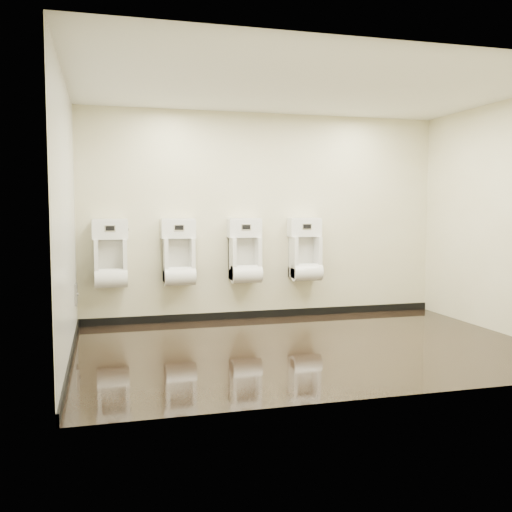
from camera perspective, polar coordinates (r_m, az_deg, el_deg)
The scene contains 14 objects.
ground at distance 6.36m, azimuth 5.29°, elevation -9.00°, with size 5.00×3.50×0.00m, color black.
ceiling at distance 6.31m, azimuth 5.49°, elevation 16.53°, with size 5.00×3.50×0.00m, color silver.
back_wall at distance 7.84m, azimuth 0.91°, elevation 3.96°, with size 5.00×0.02×2.80m, color beige.
front_wall at distance 4.58m, azimuth 13.06°, elevation 3.24°, with size 5.00×0.02×2.80m, color beige.
left_wall at distance 5.80m, azimuth -18.47°, elevation 3.42°, with size 0.02×3.50×2.80m, color beige.
right_wall at distance 7.43m, azimuth 23.80°, elevation 3.51°, with size 0.02×3.50×2.80m, color beige.
tile_overlay_left at distance 5.80m, azimuth -18.42°, elevation 3.42°, with size 0.01×3.50×2.80m, color silver.
skirting_back at distance 7.97m, azimuth 0.92°, elevation -5.80°, with size 5.00×0.02×0.10m, color black.
skirting_left at distance 5.98m, azimuth -18.01°, elevation -9.61°, with size 0.02×3.50×0.10m, color black.
access_panel at distance 7.07m, azimuth -17.56°, elevation -3.68°, with size 0.04×0.25×0.25m.
urinal_0 at distance 7.42m, azimuth -14.33°, elevation -0.25°, with size 0.45×0.34×0.85m.
urinal_1 at distance 7.48m, azimuth -7.72°, elevation -0.10°, with size 0.45×0.34×0.85m.
urinal_2 at distance 7.64m, azimuth -1.09°, elevation 0.05°, with size 0.45×0.34×0.85m.
urinal_3 at distance 7.89m, azimuth 4.95°, elevation 0.18°, with size 0.45×0.34×0.85m.
Camera 1 is at (-2.16, -5.79, 1.51)m, focal length 40.00 mm.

